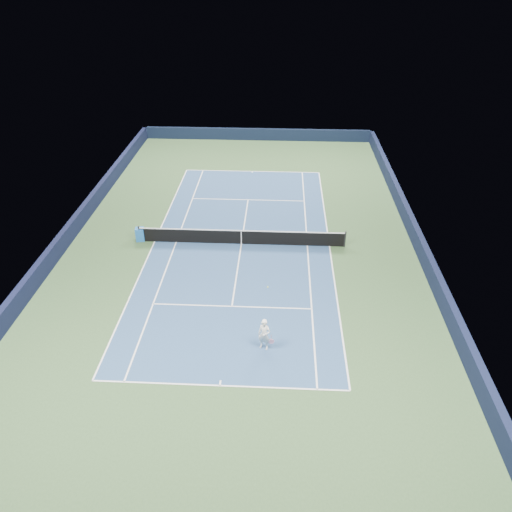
{
  "coord_description": "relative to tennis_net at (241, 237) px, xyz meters",
  "views": [
    {
      "loc": [
        2.31,
        -26.81,
        15.8
      ],
      "look_at": [
        1.07,
        -3.0,
        1.0
      ],
      "focal_mm": 35.0,
      "sensor_mm": 36.0,
      "label": 1
    }
  ],
  "objects": [
    {
      "name": "tennis_player",
      "position": [
        1.79,
        -9.44,
        0.3
      ],
      "size": [
        0.8,
        1.31,
        2.78
      ],
      "color": "white",
      "rests_on": "ground"
    },
    {
      "name": "court_surface",
      "position": [
        0.0,
        0.0,
        -0.5
      ],
      "size": [
        10.97,
        23.77,
        0.01
      ],
      "primitive_type": "cube",
      "color": "navy",
      "rests_on": "ground"
    },
    {
      "name": "tennis_net",
      "position": [
        0.0,
        0.0,
        0.0
      ],
      "size": [
        12.9,
        0.1,
        1.07
      ],
      "color": "black",
      "rests_on": "ground"
    },
    {
      "name": "center_mark_near",
      "position": [
        0.0,
        -11.73,
        -0.5
      ],
      "size": [
        0.08,
        0.3,
        0.0
      ],
      "primitive_type": "cube",
      "color": "white",
      "rests_on": "ground"
    },
    {
      "name": "ground",
      "position": [
        0.0,
        0.0,
        -0.5
      ],
      "size": [
        40.0,
        40.0,
        0.0
      ],
      "primitive_type": "plane",
      "color": "#2F4B29",
      "rests_on": "ground"
    },
    {
      "name": "wall_far",
      "position": [
        0.0,
        19.82,
        0.05
      ],
      "size": [
        22.0,
        0.35,
        1.1
      ],
      "primitive_type": "cube",
      "color": "black",
      "rests_on": "ground"
    },
    {
      "name": "center_service_line",
      "position": [
        0.0,
        0.0,
        -0.5
      ],
      "size": [
        0.08,
        12.8,
        0.0
      ],
      "primitive_type": "cube",
      "color": "white",
      "rests_on": "ground"
    },
    {
      "name": "center_mark_far",
      "position": [
        0.0,
        11.73,
        -0.5
      ],
      "size": [
        0.08,
        0.3,
        0.0
      ],
      "primitive_type": "cube",
      "color": "white",
      "rests_on": "ground"
    },
    {
      "name": "service_line_far",
      "position": [
        0.0,
        6.4,
        -0.5
      ],
      "size": [
        8.23,
        0.08,
        0.0
      ],
      "primitive_type": "cube",
      "color": "white",
      "rests_on": "ground"
    },
    {
      "name": "wall_right",
      "position": [
        10.82,
        0.0,
        0.05
      ],
      "size": [
        0.35,
        40.0,
        1.1
      ],
      "primitive_type": "cube",
      "color": "#111733",
      "rests_on": "ground"
    },
    {
      "name": "wall_left",
      "position": [
        -10.82,
        0.0,
        0.05
      ],
      "size": [
        0.35,
        40.0,
        1.1
      ],
      "primitive_type": "cube",
      "color": "#101532",
      "rests_on": "ground"
    },
    {
      "name": "sideline_singles_left",
      "position": [
        -4.12,
        0.0,
        -0.5
      ],
      "size": [
        0.08,
        23.77,
        0.0
      ],
      "primitive_type": "cube",
      "color": "white",
      "rests_on": "ground"
    },
    {
      "name": "sponsor_cube",
      "position": [
        -6.4,
        0.12,
        -0.07
      ],
      "size": [
        0.62,
        0.55,
        0.86
      ],
      "color": "#1D5FB0",
      "rests_on": "ground"
    },
    {
      "name": "baseline_near",
      "position": [
        0.0,
        -11.88,
        -0.5
      ],
      "size": [
        10.97,
        0.08,
        0.0
      ],
      "primitive_type": "cube",
      "color": "white",
      "rests_on": "ground"
    },
    {
      "name": "sideline_singles_right",
      "position": [
        4.12,
        0.0,
        -0.5
      ],
      "size": [
        0.08,
        23.77,
        0.0
      ],
      "primitive_type": "cube",
      "color": "white",
      "rests_on": "ground"
    },
    {
      "name": "sideline_doubles_right",
      "position": [
        5.49,
        0.0,
        -0.5
      ],
      "size": [
        0.08,
        23.77,
        0.0
      ],
      "primitive_type": "cube",
      "color": "white",
      "rests_on": "ground"
    },
    {
      "name": "baseline_far",
      "position": [
        0.0,
        11.88,
        -0.5
      ],
      "size": [
        10.97,
        0.08,
        0.0
      ],
      "primitive_type": "cube",
      "color": "white",
      "rests_on": "ground"
    },
    {
      "name": "service_line_near",
      "position": [
        0.0,
        -6.4,
        -0.5
      ],
      "size": [
        8.23,
        0.08,
        0.0
      ],
      "primitive_type": "cube",
      "color": "white",
      "rests_on": "ground"
    },
    {
      "name": "sideline_doubles_left",
      "position": [
        -5.49,
        0.0,
        -0.5
      ],
      "size": [
        0.08,
        23.77,
        0.0
      ],
      "primitive_type": "cube",
      "color": "white",
      "rests_on": "ground"
    }
  ]
}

